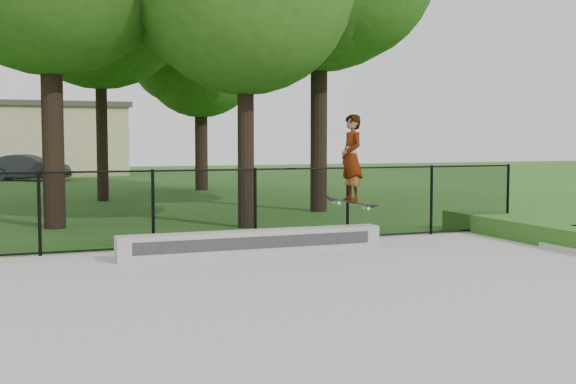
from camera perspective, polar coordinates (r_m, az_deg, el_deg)
name	(u,v)px	position (r m, az deg, el deg)	size (l,w,h in m)	color
ground	(253,331)	(8.10, -2.80, -10.91)	(100.00, 100.00, 0.00)	#255818
concrete_slab	(253,328)	(8.09, -2.80, -10.70)	(14.00, 12.00, 0.06)	#979793
grind_ledge	(254,242)	(12.91, -2.73, -4.00)	(4.84, 0.40, 0.43)	#A9A9A4
car_b	(28,168)	(39.39, -19.83, 1.82)	(1.43, 3.71, 1.35)	black
car_c	(31,168)	(42.13, -19.61, 1.78)	(1.52, 3.43, 1.08)	#979AAB
skater_airborne	(352,160)	(13.26, 5.05, 2.55)	(0.83, 0.58, 1.76)	black
chainlink_fence	(153,210)	(13.62, -10.61, -1.37)	(16.06, 0.06, 1.50)	black
distant_building	(18,139)	(45.43, -20.53, 3.96)	(12.40, 6.40, 4.30)	#C7BB8B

